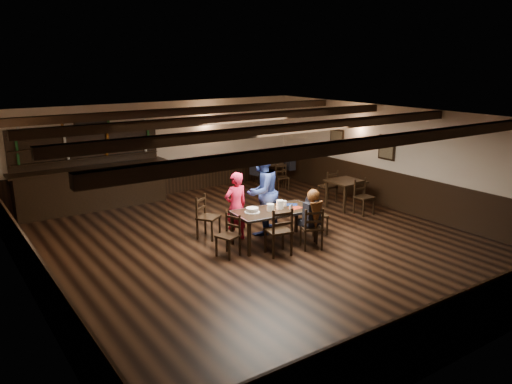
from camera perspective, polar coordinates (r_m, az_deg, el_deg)
ground at (r=10.76m, az=0.23°, el=-6.02°), size 10.00×10.00×0.00m
room_shell at (r=10.31m, az=0.17°, el=3.16°), size 9.02×10.02×2.71m
dining_table at (r=10.63m, az=2.12°, el=-2.40°), size 1.83×1.03×0.75m
chair_near_left at (r=9.99m, az=2.80°, el=-4.13°), size 0.55×0.53×1.01m
chair_near_right at (r=10.40m, az=6.50°, el=-3.79°), size 0.55×0.54×0.90m
chair_end_left at (r=10.06m, az=-2.95°, el=-4.53°), size 0.49×0.50×0.86m
chair_end_right at (r=11.34m, az=6.73°, el=-2.30°), size 0.50×0.51×0.87m
chair_far_pushed at (r=11.07m, az=-5.85°, el=-2.45°), size 0.61×0.60×0.95m
woman_pink at (r=10.82m, az=-2.32°, el=-1.66°), size 0.57×0.38×1.52m
man_blue at (r=11.17m, az=0.64°, el=0.02°), size 1.14×1.02×1.95m
seated_person at (r=10.36m, az=6.49°, el=-2.04°), size 0.35×0.52×0.85m
cake at (r=10.41m, az=-0.45°, el=-2.11°), size 0.33×0.33×0.10m
plate_stack_a at (r=10.53m, az=1.67°, el=-1.75°), size 0.16×0.16×0.15m
plate_stack_b at (r=10.68m, az=2.75°, el=-1.42°), size 0.16×0.16×0.19m
tea_light at (r=10.70m, az=1.77°, el=-1.76°), size 0.05×0.05×0.06m
salt_shaker at (r=10.66m, az=3.90°, el=-1.76°), size 0.03×0.03×0.08m
pepper_shaker at (r=10.68m, az=4.11°, el=-1.67°), size 0.04×0.04×0.10m
drink_glass at (r=10.86m, az=3.32°, el=-1.31°), size 0.08×0.08×0.12m
menu_red at (r=10.77m, az=4.54°, el=-1.81°), size 0.31×0.23×0.00m
menu_blue at (r=11.00m, az=3.99°, el=-1.44°), size 0.35×0.33×0.00m
bar_counter at (r=13.85m, az=-18.27°, el=1.12°), size 4.06×0.70×2.20m
back_table_a at (r=13.42m, az=10.20°, el=0.89°), size 0.85×0.85×0.75m
back_table_b at (r=15.51m, az=1.67°, el=2.98°), size 0.95×0.95×0.75m
bg_patron_left at (r=15.02m, az=0.01°, el=3.28°), size 0.31×0.39×0.71m
bg_patron_right at (r=15.81m, az=3.92°, el=3.91°), size 0.28×0.40×0.75m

